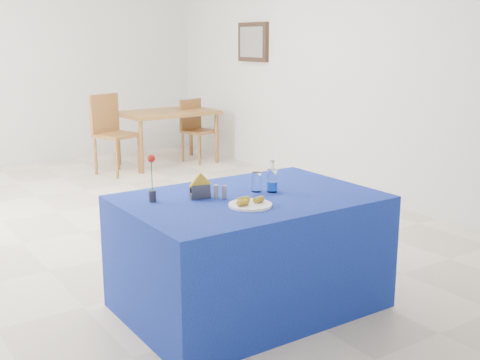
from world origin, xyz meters
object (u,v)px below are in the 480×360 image
water_bottle (272,181)px  chair_bg_right (195,126)px  chair_bg_left (111,128)px  plate (250,205)px  oak_table (167,116)px  blue_table (249,252)px

water_bottle → chair_bg_right: water_bottle is taller
chair_bg_left → plate: bearing=-122.5°
plate → oak_table: (1.86, 4.72, -0.09)m
water_bottle → oak_table: water_bottle is taller
blue_table → water_bottle: 0.49m
blue_table → water_bottle: water_bottle is taller
water_bottle → chair_bg_right: size_ratio=0.24×
water_bottle → plate: bearing=-146.9°
oak_table → chair_bg_right: chair_bg_right is taller
water_bottle → chair_bg_left: bearing=81.6°
plate → water_bottle: (0.32, 0.21, 0.06)m
plate → chair_bg_left: 4.69m
blue_table → water_bottle: (0.19, 0.01, 0.45)m
water_bottle → oak_table: 4.77m
oak_table → plate: bearing=-111.5°
blue_table → chair_bg_left: (0.84, 4.39, 0.22)m
water_bottle → chair_bg_right: bearing=66.2°
plate → blue_table: bearing=56.4°
plate → chair_bg_right: bearing=63.9°
oak_table → chair_bg_right: size_ratio=1.52×
oak_table → chair_bg_left: size_ratio=1.31×
water_bottle → oak_table: size_ratio=0.16×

